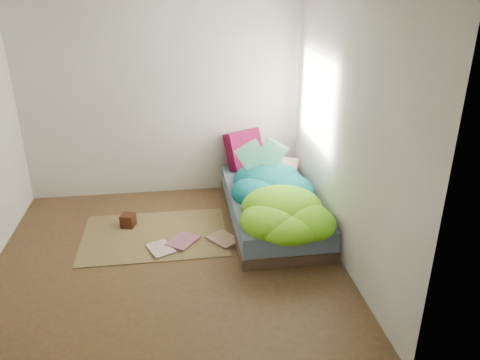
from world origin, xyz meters
The scene contains 12 objects.
ground centered at (0.00, 0.00, 0.00)m, with size 3.50×3.50×0.00m, color #46331B.
room_walls centered at (0.01, 0.01, 1.63)m, with size 3.54×3.54×2.62m.
bed centered at (1.22, 0.72, 0.17)m, with size 1.00×2.00×0.34m.
duvet centered at (1.22, 0.50, 0.51)m, with size 0.96×1.84×0.34m, color #066368, non-canonical shape.
rug centered at (-0.15, 0.55, 0.01)m, with size 1.60×1.10×0.01m, color brown.
pillow_floral centered at (1.36, 1.36, 0.41)m, with size 0.61×0.38×0.14m, color white.
pillow_magenta centered at (1.03, 1.62, 0.59)m, with size 0.50×0.15×0.50m, color #55052B.
open_book centered at (1.14, 1.00, 0.83)m, with size 0.50×0.11×0.30m, color green, non-canonical shape.
wooden_box centered at (-0.46, 0.80, 0.09)m, with size 0.15×0.15×0.15m, color #34170B.
floor_book_a centered at (-0.18, 0.17, 0.02)m, with size 0.23×0.31×0.02m, color white.
floor_book_b centered at (0.05, 0.41, 0.03)m, with size 0.25×0.34×0.03m, color #AF657E.
floor_book_c centered at (0.50, 0.25, 0.02)m, with size 0.25×0.34×0.03m, color tan.
Camera 1 is at (0.16, -4.10, 2.67)m, focal length 35.00 mm.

